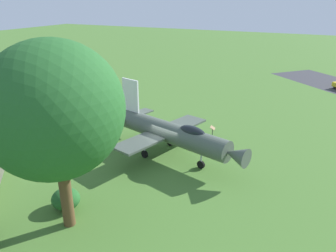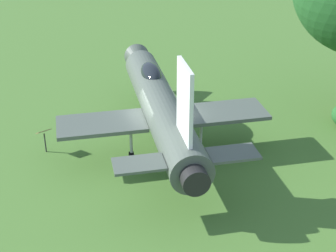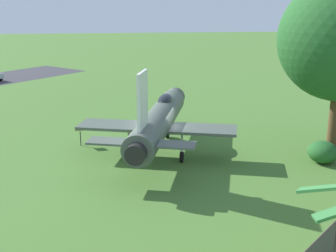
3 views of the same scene
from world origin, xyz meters
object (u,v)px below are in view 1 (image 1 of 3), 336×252
shade_tree (55,111)px  info_plaque (213,130)px  display_jet (171,133)px  shrub_near_fence (66,199)px

shade_tree → info_plaque: (14.61, -3.30, -5.76)m
display_jet → shrub_near_fence: bearing=-91.6°
shade_tree → info_plaque: bearing=-12.7°
info_plaque → shade_tree: bearing=167.3°
display_jet → info_plaque: display_jet is taller
display_jet → shrub_near_fence: 9.30m
display_jet → info_plaque: size_ratio=10.97×
display_jet → shade_tree: size_ratio=1.25×
display_jet → shade_tree: (-9.87, 1.52, 4.58)m
shrub_near_fence → shade_tree: bearing=-132.5°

